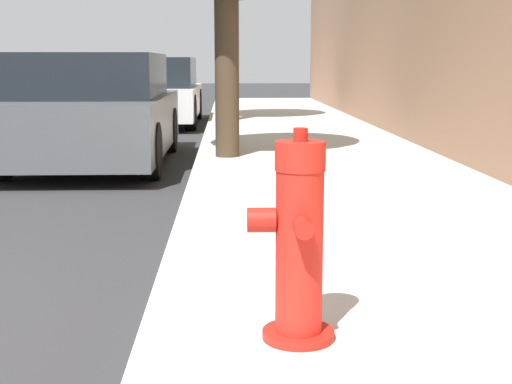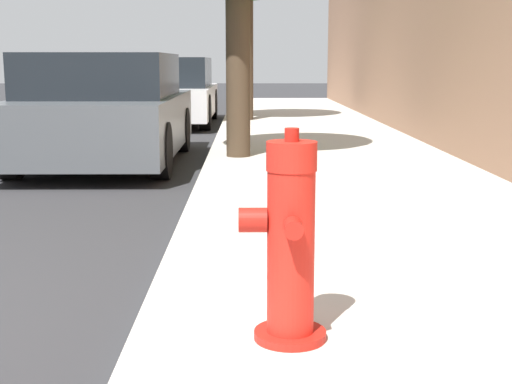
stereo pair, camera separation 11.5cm
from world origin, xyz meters
The scene contains 4 objects.
sidewalk_slab centered at (3.62, 0.00, 0.06)m, with size 3.00×40.00×0.12m.
fire_hydrant centered at (2.78, -0.01, 0.52)m, with size 0.36×0.38×0.87m.
parked_car_near centered at (0.87, 5.95, 0.65)m, with size 1.81×3.86×1.35m.
parked_car_mid centered at (1.01, 11.66, 0.65)m, with size 1.82×4.23×1.33m.
Camera 1 is at (2.51, -2.80, 1.24)m, focal length 50.00 mm.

